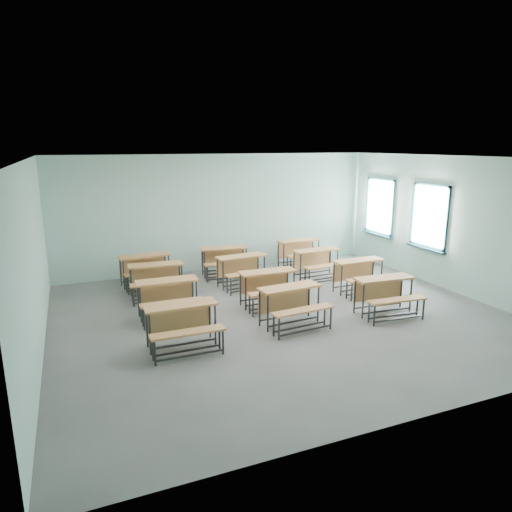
# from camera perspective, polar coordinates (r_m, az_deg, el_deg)

# --- Properties ---
(room) EXTENTS (9.04, 8.04, 3.24)m
(room) POSITION_cam_1_polar(r_m,az_deg,el_deg) (9.17, 3.69, 2.12)
(room) COLOR slate
(room) RESTS_ON ground
(desk_unit_r0c0) EXTENTS (1.24, 0.84, 0.77)m
(desk_unit_r0c0) POSITION_cam_1_polar(r_m,az_deg,el_deg) (7.99, -9.18, -7.91)
(desk_unit_r0c0) COLOR #C38046
(desk_unit_r0c0) RESTS_ON ground
(desk_unit_r0c1) EXTENTS (1.30, 0.93, 0.77)m
(desk_unit_r0c1) POSITION_cam_1_polar(r_m,az_deg,el_deg) (8.87, 4.57, -5.54)
(desk_unit_r0c1) COLOR #C38046
(desk_unit_r0c1) RESTS_ON ground
(desk_unit_r0c2) EXTENTS (1.30, 0.92, 0.77)m
(desk_unit_r0c2) POSITION_cam_1_polar(r_m,az_deg,el_deg) (9.79, 15.99, -4.18)
(desk_unit_r0c2) COLOR #C38046
(desk_unit_r0c2) RESTS_ON ground
(desk_unit_r1c0) EXTENTS (1.25, 0.85, 0.77)m
(desk_unit_r1c0) POSITION_cam_1_polar(r_m,az_deg,el_deg) (9.42, -10.90, -4.60)
(desk_unit_r1c0) COLOR #C38046
(desk_unit_r1c0) RESTS_ON ground
(desk_unit_r1c1) EXTENTS (1.25, 0.85, 0.77)m
(desk_unit_r1c1) POSITION_cam_1_polar(r_m,az_deg,el_deg) (9.90, 1.68, -3.43)
(desk_unit_r1c1) COLOR #C38046
(desk_unit_r1c1) RESTS_ON ground
(desk_unit_r1c2) EXTENTS (1.25, 0.84, 0.77)m
(desk_unit_r1c2) POSITION_cam_1_polar(r_m,az_deg,el_deg) (11.11, 12.96, -1.85)
(desk_unit_r1c2) COLOR #C38046
(desk_unit_r1c2) RESTS_ON ground
(desk_unit_r2c0) EXTENTS (1.29, 0.91, 0.77)m
(desk_unit_r2c0) POSITION_cam_1_polar(r_m,az_deg,el_deg) (10.70, -12.31, -2.42)
(desk_unit_r2c0) COLOR #C38046
(desk_unit_r2c0) RESTS_ON ground
(desk_unit_r2c1) EXTENTS (1.32, 0.96, 0.77)m
(desk_unit_r2c1) POSITION_cam_1_polar(r_m,az_deg,el_deg) (11.24, -1.61, -1.32)
(desk_unit_r2c1) COLOR #C38046
(desk_unit_r2c1) RESTS_ON ground
(desk_unit_r2c2) EXTENTS (1.29, 0.90, 0.77)m
(desk_unit_r2c2) POSITION_cam_1_polar(r_m,az_deg,el_deg) (12.02, 7.79, -0.45)
(desk_unit_r2c2) COLOR #C38046
(desk_unit_r2c2) RESTS_ON ground
(desk_unit_r3c0) EXTENTS (1.32, 0.95, 0.77)m
(desk_unit_r3c0) POSITION_cam_1_polar(r_m,az_deg,el_deg) (11.62, -13.57, -1.20)
(desk_unit_r3c0) COLOR #C38046
(desk_unit_r3c0) RESTS_ON ground
(desk_unit_r3c1) EXTENTS (1.32, 0.96, 0.77)m
(desk_unit_r3c1) POSITION_cam_1_polar(r_m,az_deg,el_deg) (12.16, -3.88, -0.18)
(desk_unit_r3c1) COLOR #C38046
(desk_unit_r3c1) RESTS_ON ground
(desk_unit_r3c2) EXTENTS (1.26, 0.86, 0.77)m
(desk_unit_r3c2) POSITION_cam_1_polar(r_m,az_deg,el_deg) (13.16, 5.60, 0.87)
(desk_unit_r3c2) COLOR #C38046
(desk_unit_r3c2) RESTS_ON ground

